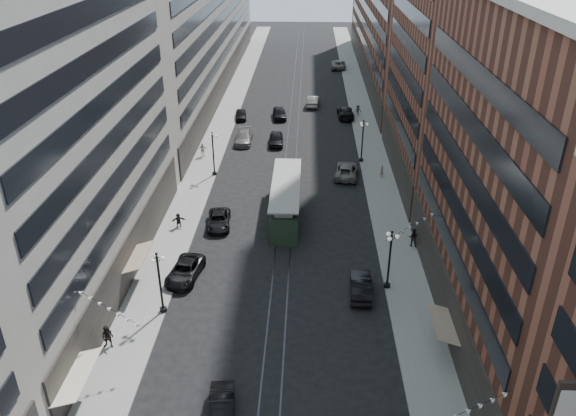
# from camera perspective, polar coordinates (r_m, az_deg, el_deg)

# --- Properties ---
(ground) EXTENTS (220.00, 220.00, 0.00)m
(ground) POSITION_cam_1_polar(r_m,az_deg,el_deg) (73.58, 0.25, 4.80)
(ground) COLOR black
(ground) RESTS_ON ground
(sidewalk_west) EXTENTS (4.00, 180.00, 0.15)m
(sidewalk_west) POSITION_cam_1_polar(r_m,az_deg,el_deg) (83.88, -7.12, 7.55)
(sidewalk_west) COLOR gray
(sidewalk_west) RESTS_ON ground
(sidewalk_east) EXTENTS (4.00, 180.00, 0.15)m
(sidewalk_east) POSITION_cam_1_polar(r_m,az_deg,el_deg) (83.31, 8.13, 7.34)
(sidewalk_east) COLOR gray
(sidewalk_east) RESTS_ON ground
(rail_west) EXTENTS (0.12, 180.00, 0.02)m
(rail_west) POSITION_cam_1_polar(r_m,az_deg,el_deg) (82.91, -0.00, 7.48)
(rail_west) COLOR #2D2D33
(rail_west) RESTS_ON ground
(rail_east) EXTENTS (0.12, 180.00, 0.02)m
(rail_east) POSITION_cam_1_polar(r_m,az_deg,el_deg) (82.88, 0.97, 7.46)
(rail_east) COLOR #2D2D33
(rail_east) RESTS_ON ground
(building_west_mid) EXTENTS (8.00, 36.00, 28.00)m
(building_west_mid) POSITION_cam_1_polar(r_m,az_deg,el_deg) (47.36, -22.10, 7.81)
(building_west_mid) COLOR #9E9A8C
(building_west_mid) RESTS_ON ground
(building_west_far) EXTENTS (8.00, 90.00, 26.00)m
(building_west_far) POSITION_cam_1_polar(r_m,az_deg,el_deg) (106.73, -8.74, 18.90)
(building_west_far) COLOR #9E9A8C
(building_west_far) RESTS_ON ground
(building_east_mid) EXTENTS (8.00, 30.00, 24.00)m
(building_east_mid) POSITION_cam_1_polar(r_m,az_deg,el_deg) (42.11, 22.56, 2.43)
(building_east_mid) COLOR brown
(building_east_mid) RESTS_ON ground
(building_east_far) EXTENTS (8.00, 72.00, 24.00)m
(building_east_far) POSITION_cam_1_polar(r_m,az_deg,el_deg) (115.01, 10.04, 18.90)
(building_east_far) COLOR brown
(building_east_far) RESTS_ON ground
(lamppost_sw_far) EXTENTS (1.03, 1.14, 5.52)m
(lamppost_sw_far) POSITION_cam_1_polar(r_m,az_deg,el_deg) (45.31, -12.91, -7.20)
(lamppost_sw_far) COLOR black
(lamppost_sw_far) RESTS_ON sidewalk_west
(lamppost_sw_mid) EXTENTS (1.03, 1.14, 5.52)m
(lamppost_sw_mid) POSITION_cam_1_polar(r_m,az_deg,el_deg) (68.69, -7.61, 5.65)
(lamppost_sw_mid) COLOR black
(lamppost_sw_mid) RESTS_ON sidewalk_west
(lamppost_se_far) EXTENTS (1.03, 1.14, 5.52)m
(lamppost_se_far) POSITION_cam_1_polar(r_m,az_deg,el_deg) (47.71, 10.29, -4.98)
(lamppost_se_far) COLOR black
(lamppost_se_far) RESTS_ON sidewalk_east
(lamppost_se_mid) EXTENTS (1.03, 1.14, 5.52)m
(lamppost_se_mid) POSITION_cam_1_polar(r_m,az_deg,el_deg) (72.75, 7.57, 6.91)
(lamppost_se_mid) COLOR black
(lamppost_se_mid) RESTS_ON sidewalk_east
(streetcar) EXTENTS (2.97, 13.41, 3.71)m
(streetcar) POSITION_cam_1_polar(r_m,az_deg,el_deg) (59.33, -0.21, 0.79)
(streetcar) COLOR #203322
(streetcar) RESTS_ON ground
(car_2) EXTENTS (3.13, 5.55, 1.46)m
(car_2) POSITION_cam_1_polar(r_m,az_deg,el_deg) (50.39, -10.42, -6.28)
(car_2) COLOR black
(car_2) RESTS_ON ground
(car_5) EXTENTS (2.07, 4.62, 1.47)m
(car_5) POSITION_cam_1_polar(r_m,az_deg,el_deg) (37.83, -6.73, -19.65)
(car_5) COLOR black
(car_5) RESTS_ON ground
(pedestrian_2) EXTENTS (0.94, 0.55, 1.88)m
(pedestrian_2) POSITION_cam_1_polar(r_m,az_deg,el_deg) (44.03, -17.83, -12.37)
(pedestrian_2) COLOR black
(pedestrian_2) RESTS_ON sidewalk_west
(car_7) EXTENTS (2.73, 5.14, 1.38)m
(car_7) POSITION_cam_1_polar(r_m,az_deg,el_deg) (58.01, -7.05, -1.24)
(car_7) COLOR black
(car_7) RESTS_ON ground
(car_8) EXTENTS (2.32, 5.56, 1.60)m
(car_8) POSITION_cam_1_polar(r_m,az_deg,el_deg) (79.72, -4.52, 7.16)
(car_8) COLOR #68645C
(car_8) RESTS_ON ground
(car_9) EXTENTS (2.13, 4.33, 1.42)m
(car_9) POSITION_cam_1_polar(r_m,az_deg,el_deg) (89.82, -4.82, 9.44)
(car_9) COLOR black
(car_9) RESTS_ON ground
(car_10) EXTENTS (1.98, 4.99, 1.61)m
(car_10) POSITION_cam_1_polar(r_m,az_deg,el_deg) (47.93, 7.40, -7.86)
(car_10) COLOR black
(car_10) RESTS_ON ground
(car_11) EXTENTS (3.39, 6.10, 1.61)m
(car_11) POSITION_cam_1_polar(r_m,az_deg,el_deg) (69.14, 5.97, 3.84)
(car_11) COLOR #67625B
(car_11) RESTS_ON ground
(car_12) EXTENTS (2.67, 6.04, 1.72)m
(car_12) POSITION_cam_1_polar(r_m,az_deg,el_deg) (90.65, 5.86, 9.67)
(car_12) COLOR black
(car_12) RESTS_ON ground
(car_13) EXTENTS (2.14, 4.89, 1.64)m
(car_13) POSITION_cam_1_polar(r_m,az_deg,el_deg) (78.86, -1.21, 7.02)
(car_13) COLOR black
(car_13) RESTS_ON ground
(car_14) EXTENTS (2.25, 5.42, 1.74)m
(car_14) POSITION_cam_1_polar(r_m,az_deg,el_deg) (96.06, 2.55, 10.81)
(car_14) COLOR gray
(car_14) RESTS_ON ground
(pedestrian_5) EXTENTS (1.45, 0.84, 1.51)m
(pedestrian_5) POSITION_cam_1_polar(r_m,az_deg,el_deg) (58.22, -11.07, -1.22)
(pedestrian_5) COLOR black
(pedestrian_5) RESTS_ON sidewalk_west
(pedestrian_6) EXTENTS (1.09, 0.51, 1.85)m
(pedestrian_6) POSITION_cam_1_polar(r_m,az_deg,el_deg) (75.22, -8.66, 5.88)
(pedestrian_6) COLOR beige
(pedestrian_6) RESTS_ON sidewalk_west
(pedestrian_7) EXTENTS (0.99, 0.68, 1.86)m
(pedestrian_7) POSITION_cam_1_polar(r_m,az_deg,el_deg) (55.11, 12.59, -2.92)
(pedestrian_7) COLOR black
(pedestrian_7) RESTS_ON sidewalk_east
(pedestrian_8) EXTENTS (0.69, 0.62, 1.58)m
(pedestrian_8) POSITION_cam_1_polar(r_m,az_deg,el_deg) (69.24, 9.50, 3.75)
(pedestrian_8) COLOR #A29787
(pedestrian_8) RESTS_ON sidewalk_east
(pedestrian_9) EXTENTS (1.08, 0.45, 1.67)m
(pedestrian_9) POSITION_cam_1_polar(r_m,az_deg,el_deg) (91.30, 7.11, 9.81)
(pedestrian_9) COLOR black
(pedestrian_9) RESTS_ON sidewalk_east
(car_extra_0) EXTENTS (3.10, 6.35, 1.74)m
(car_extra_0) POSITION_cam_1_polar(r_m,az_deg,el_deg) (121.98, 5.14, 14.33)
(car_extra_0) COLOR slate
(car_extra_0) RESTS_ON ground
(car_extra_1) EXTENTS (2.56, 5.13, 1.68)m
(car_extra_1) POSITION_cam_1_polar(r_m,az_deg,el_deg) (89.77, -0.88, 9.61)
(car_extra_1) COLOR black
(car_extra_1) RESTS_ON ground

